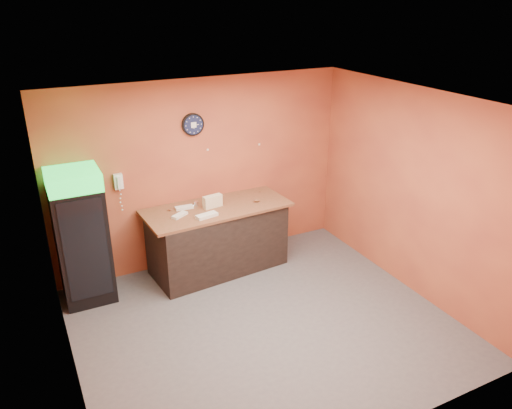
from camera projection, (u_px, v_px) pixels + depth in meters
floor at (264, 324)px, 6.32m from camera, size 4.50×4.50×0.00m
back_wall at (202, 173)px, 7.41m from camera, size 4.50×0.02×2.80m
left_wall at (60, 269)px, 4.84m from camera, size 0.02×4.00×2.80m
right_wall at (413, 192)px, 6.70m from camera, size 0.02×4.00×2.80m
ceiling at (266, 104)px, 5.22m from camera, size 4.50×4.00×0.02m
beverage_cooler at (82, 239)px, 6.52m from camera, size 0.65×0.66×1.84m
prep_counter at (218, 239)px, 7.43m from camera, size 2.02×1.03×0.97m
wall_clock at (193, 125)px, 7.04m from camera, size 0.32×0.06×0.32m
wall_phone at (119, 182)px, 6.82m from camera, size 0.12×0.10×0.22m
butcher_paper at (217, 208)px, 7.23m from camera, size 2.16×1.02×0.04m
sub_roll_stack at (213, 201)px, 7.18m from camera, size 0.29×0.14×0.18m
wrapped_sandwich_left at (180, 215)px, 6.91m from camera, size 0.26×0.21×0.04m
wrapped_sandwich_mid at (207, 216)px, 6.89m from camera, size 0.32×0.17×0.04m
wrapped_sandwich_right at (184, 207)px, 7.15m from camera, size 0.26×0.12×0.04m
kitchen_tool at (196, 204)px, 7.25m from camera, size 0.06×0.06×0.06m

